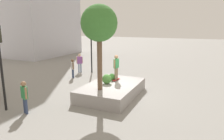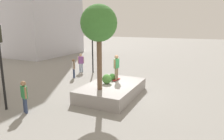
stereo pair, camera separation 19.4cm
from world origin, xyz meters
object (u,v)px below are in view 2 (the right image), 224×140
object	(u,v)px
plaza_tree	(99,24)
traffic_light_median	(0,53)
skateboarder	(116,65)
traffic_light_corner	(92,40)
planter_ledge	(112,90)
skateboard	(116,80)
pedestrian_crossing	(81,62)
bystander_watching	(24,95)
passerby_with_bag	(74,67)

from	to	relation	value
plaza_tree	traffic_light_median	size ratio (longest dim) A/B	1.08
skateboarder	traffic_light_corner	size ratio (longest dim) A/B	0.38
planter_ledge	skateboard	world-z (taller)	skateboard
skateboard	traffic_light_corner	xyz separation A→B (m)	(4.11, 4.18, 2.16)
plaza_tree	pedestrian_crossing	size ratio (longest dim) A/B	2.65
skateboard	traffic_light_corner	bearing A→B (deg)	45.47
bystander_watching	pedestrian_crossing	distance (m)	9.14
planter_ledge	pedestrian_crossing	size ratio (longest dim) A/B	2.65
planter_ledge	plaza_tree	size ratio (longest dim) A/B	1.00
bystander_watching	pedestrian_crossing	world-z (taller)	pedestrian_crossing
traffic_light_median	skateboarder	bearing A→B (deg)	-37.58
skateboard	traffic_light_median	bearing A→B (deg)	142.42
traffic_light_median	skateboard	bearing A→B (deg)	-37.58
traffic_light_corner	skateboarder	bearing A→B (deg)	-134.53
plaza_tree	planter_ledge	bearing A→B (deg)	-10.17
planter_ledge	pedestrian_crossing	distance (m)	7.13
traffic_light_median	passerby_with_bag	size ratio (longest dim) A/B	2.75
passerby_with_bag	bystander_watching	size ratio (longest dim) A/B	0.95
skateboarder	bystander_watching	bearing A→B (deg)	151.49
skateboarder	bystander_watching	xyz separation A→B (m)	(-5.07, 2.75, -0.80)
planter_ledge	passerby_with_bag	distance (m)	5.53
planter_ledge	plaza_tree	distance (m)	4.16
traffic_light_median	pedestrian_crossing	world-z (taller)	traffic_light_median
traffic_light_corner	passerby_with_bag	size ratio (longest dim) A/B	2.74
traffic_light_corner	bystander_watching	bearing A→B (deg)	-171.17
traffic_light_median	plaza_tree	bearing A→B (deg)	-51.81
planter_ledge	passerby_with_bag	xyz separation A→B (m)	(2.73, 4.78, 0.54)
passerby_with_bag	pedestrian_crossing	size ratio (longest dim) A/B	0.90
plaza_tree	skateboarder	distance (m)	3.36
plaza_tree	bystander_watching	size ratio (longest dim) A/B	2.81
bystander_watching	pedestrian_crossing	xyz separation A→B (m)	(8.80, 2.48, 0.06)
planter_ledge	traffic_light_median	world-z (taller)	traffic_light_median
traffic_light_corner	bystander_watching	xyz separation A→B (m)	(-9.18, -1.43, -2.00)
passerby_with_bag	pedestrian_crossing	bearing A→B (deg)	16.28
planter_ledge	skateboarder	size ratio (longest dim) A/B	2.87
planter_ledge	skateboarder	xyz separation A→B (m)	(0.94, 0.11, 1.38)
skateboard	bystander_watching	world-z (taller)	bystander_watching
skateboarder	passerby_with_bag	size ratio (longest dim) A/B	1.03
skateboard	traffic_light_corner	distance (m)	6.24
planter_ledge	bystander_watching	xyz separation A→B (m)	(-4.13, 2.87, 0.58)
plaza_tree	pedestrian_crossing	xyz separation A→B (m)	(5.87, 5.13, -3.34)
skateboarder	pedestrian_crossing	bearing A→B (deg)	54.48
traffic_light_corner	traffic_light_median	bearing A→B (deg)	-178.91
traffic_light_corner	plaza_tree	bearing A→B (deg)	-146.84
bystander_watching	passerby_with_bag	bearing A→B (deg)	15.60
skateboarder	traffic_light_median	size ratio (longest dim) A/B	0.37
skateboarder	traffic_light_median	xyz separation A→B (m)	(-5.20, 4.00, 1.21)
skateboard	passerby_with_bag	world-z (taller)	passerby_with_bag
skateboard	passerby_with_bag	distance (m)	5.00
traffic_light_median	pedestrian_crossing	size ratio (longest dim) A/B	2.47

